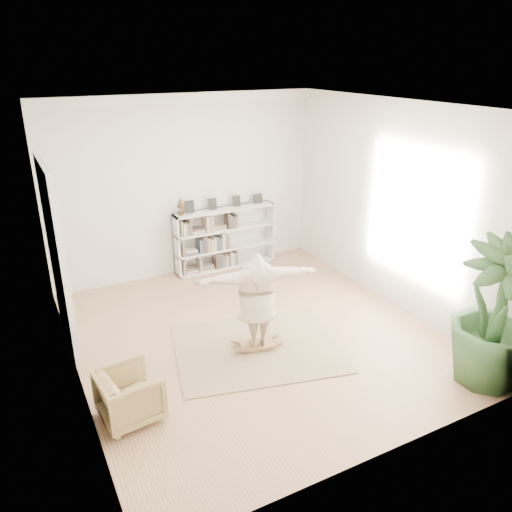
{
  "coord_description": "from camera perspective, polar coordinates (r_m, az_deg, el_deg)",
  "views": [
    {
      "loc": [
        -3.26,
        -6.28,
        4.26
      ],
      "look_at": [
        0.22,
        0.4,
        1.21
      ],
      "focal_mm": 35.0,
      "sensor_mm": 36.0,
      "label": 1
    }
  ],
  "objects": [
    {
      "name": "doors",
      "position": [
        8.12,
        -21.75,
        -0.21
      ],
      "size": [
        0.09,
        1.78,
        2.92
      ],
      "color": "white",
      "rests_on": "floor"
    },
    {
      "name": "rocker_board",
      "position": [
        7.88,
        0.11,
        -10.08
      ],
      "size": [
        0.59,
        0.43,
        0.11
      ],
      "rotation": [
        0.0,
        0.0,
        -0.24
      ],
      "color": "#8F5D39",
      "rests_on": "rug"
    },
    {
      "name": "rug",
      "position": [
        7.91,
        0.11,
        -10.45
      ],
      "size": [
        2.9,
        2.53,
        0.02
      ],
      "primitive_type": "cube",
      "rotation": [
        0.0,
        0.0,
        -0.24
      ],
      "color": "tan",
      "rests_on": "floor"
    },
    {
      "name": "person",
      "position": [
        7.47,
        0.12,
        -4.76
      ],
      "size": [
        1.92,
        0.93,
        1.51
      ],
      "primitive_type": "imported",
      "rotation": [
        0.0,
        0.0,
        2.9
      ],
      "color": "beige",
      "rests_on": "rocker_board"
    },
    {
      "name": "houseplant",
      "position": [
        7.44,
        25.7,
        -6.03
      ],
      "size": [
        1.45,
        1.45,
        2.07
      ],
      "primitive_type": "imported",
      "rotation": [
        0.0,
        0.0,
        -0.31
      ],
      "color": "#2B4C26",
      "rests_on": "floor"
    },
    {
      "name": "floor",
      "position": [
        8.26,
        -0.09,
        -8.98
      ],
      "size": [
        6.0,
        6.0,
        0.0
      ],
      "primitive_type": "plane",
      "color": "#98704E",
      "rests_on": "ground"
    },
    {
      "name": "armchair",
      "position": [
        6.62,
        -14.21,
        -15.17
      ],
      "size": [
        0.8,
        0.79,
        0.66
      ],
      "primitive_type": "imported",
      "rotation": [
        0.0,
        0.0,
        1.68
      ],
      "color": "tan",
      "rests_on": "floor"
    },
    {
      "name": "bookshelf",
      "position": [
        10.58,
        -3.56,
        1.99
      ],
      "size": [
        2.2,
        0.35,
        1.64
      ],
      "color": "silver",
      "rests_on": "floor"
    },
    {
      "name": "room_shell",
      "position": [
        9.81,
        -8.44,
        17.45
      ],
      "size": [
        6.0,
        6.0,
        6.0
      ],
      "color": "silver",
      "rests_on": "floor"
    }
  ]
}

